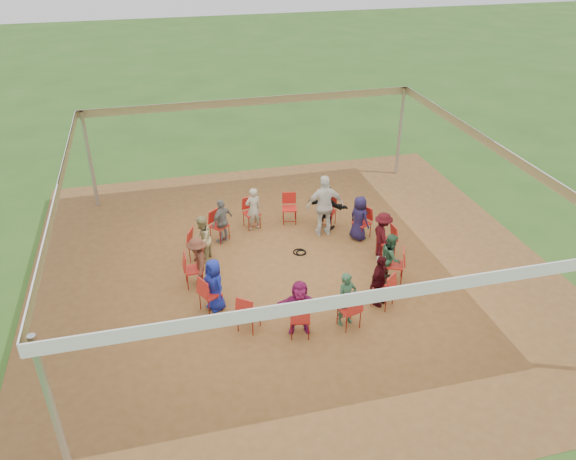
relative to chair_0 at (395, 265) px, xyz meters
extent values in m
plane|color=#2B541A|center=(-2.29, 1.05, -0.45)|extent=(80.00, 80.00, 0.00)
plane|color=brown|center=(-2.29, 1.05, -0.44)|extent=(13.00, 13.00, 0.00)
cylinder|color=#B2B2B7|center=(-7.29, -3.95, 1.05)|extent=(0.12, 0.12, 3.00)
cylinder|color=#B2B2B7|center=(-7.29, 6.05, 1.05)|extent=(0.12, 0.12, 3.00)
cylinder|color=#B2B2B7|center=(2.71, 6.05, 1.05)|extent=(0.12, 0.12, 3.00)
plane|color=white|center=(-2.29, 1.05, 2.55)|extent=(10.30, 10.30, 0.00)
cube|color=white|center=(-2.29, -4.10, 2.43)|extent=(10.30, 0.03, 0.24)
cube|color=white|center=(-2.29, 6.20, 2.43)|extent=(10.30, 0.03, 0.24)
cube|color=white|center=(-7.44, 1.05, 2.43)|extent=(0.03, 10.30, 0.24)
cube|color=white|center=(2.86, 1.05, 2.43)|extent=(0.03, 10.30, 0.24)
imported|color=#295039|center=(-0.11, 0.05, 0.20)|extent=(0.59, 0.72, 1.29)
imported|color=#38090F|center=(0.11, 1.10, 0.20)|extent=(0.43, 0.84, 1.29)
imported|color=#1A153C|center=(-0.15, 2.13, 0.20)|extent=(0.60, 0.72, 1.29)
imported|color=black|center=(-0.83, 2.95, 0.20)|extent=(1.22, 1.08, 1.29)
imported|color=#A2A08E|center=(-2.87, 3.37, 0.20)|extent=(0.53, 0.41, 1.29)
imported|color=slate|center=(-3.82, 2.89, 0.20)|extent=(0.83, 0.78, 1.29)
imported|color=tan|center=(-4.47, 2.04, 0.20)|extent=(0.59, 0.72, 1.29)
imported|color=brown|center=(-4.69, 1.00, 0.20)|extent=(0.43, 0.84, 1.29)
imported|color=navy|center=(-4.43, -0.04, 0.20)|extent=(0.60, 0.72, 1.29)
imported|color=#831756|center=(-2.78, -1.30, 0.20)|extent=(1.26, 0.68, 1.29)
imported|color=#295039|center=(-1.71, -1.28, 0.20)|extent=(0.53, 0.41, 1.29)
imported|color=#38090F|center=(-0.76, -0.80, 0.20)|extent=(0.83, 0.78, 1.29)
imported|color=silver|center=(-1.00, 2.59, 0.45)|extent=(1.08, 0.60, 1.80)
torus|color=black|center=(-1.93, 1.80, -0.43)|extent=(0.40, 0.40, 0.03)
torus|color=black|center=(-1.89, 1.76, -0.43)|extent=(0.32, 0.32, 0.03)
cube|color=#B7B7BC|center=(-0.31, 0.14, 0.10)|extent=(0.33, 0.38, 0.01)
cube|color=#B7B7BC|center=(-0.21, 0.10, 0.21)|extent=(0.19, 0.32, 0.21)
cube|color=#CCE0FF|center=(-0.22, 0.10, 0.21)|extent=(0.16, 0.27, 0.17)
camera|label=1|loc=(-5.35, -10.50, 7.56)|focal=35.00mm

